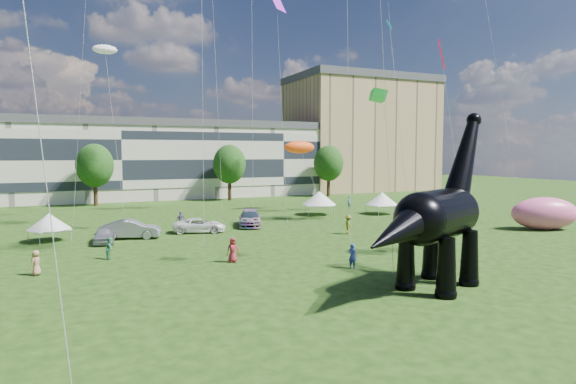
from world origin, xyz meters
name	(u,v)px	position (x,y,z in m)	size (l,w,h in m)	color
ground	(377,295)	(0.00, 0.00, 0.00)	(220.00, 220.00, 0.00)	#16330C
terrace_row	(119,163)	(-8.00, 62.00, 6.00)	(78.00, 11.00, 12.00)	beige
apartment_block	(360,137)	(40.00, 65.00, 11.00)	(28.00, 18.00, 22.00)	tan
tree_mid_left	(95,162)	(-12.00, 53.00, 6.29)	(5.20, 5.20, 9.44)	#382314
tree_mid_right	(229,161)	(8.00, 53.00, 6.29)	(5.20, 5.20, 9.44)	#382314
tree_far_right	(329,160)	(26.00, 53.00, 6.29)	(5.20, 5.20, 9.44)	#382314
dinosaur_sculpture	(435,219)	(3.57, -0.28, 3.95)	(12.36, 7.04, 10.47)	black
car_silver	(104,235)	(-12.49, 21.89, 0.68)	(1.61, 4.01, 1.37)	silver
car_grey	(131,229)	(-10.19, 23.16, 0.83)	(1.77, 5.06, 1.67)	gray
car_white	(200,225)	(-3.84, 23.94, 0.69)	(2.29, 4.97, 1.38)	white
car_dark	(250,218)	(1.90, 25.78, 0.81)	(2.26, 5.56, 1.61)	#595960
gazebo_near	(319,198)	(12.72, 31.05, 2.04)	(5.26, 5.26, 2.91)	silver
gazebo_far	(382,199)	(20.24, 28.57, 1.90)	(3.99, 3.99, 2.71)	white
gazebo_left	(49,222)	(-16.74, 24.62, 1.70)	(4.58, 4.58, 2.43)	silver
inflatable_pink	(544,213)	(27.81, 11.83, 1.62)	(6.49, 3.25, 3.25)	pink
visitors	(238,232)	(-2.04, 17.73, 0.84)	(49.64, 30.65, 1.81)	#59377D
kites	(122,49)	(-10.86, 19.87, 15.80)	(67.73, 48.09, 28.05)	red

